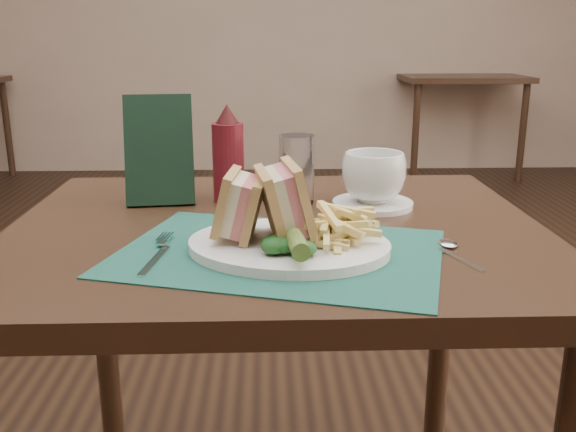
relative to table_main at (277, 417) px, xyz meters
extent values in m
plane|color=black|center=(0.00, 0.50, -0.38)|extent=(7.00, 7.00, 0.00)
plane|color=tan|center=(0.00, 4.00, -0.38)|extent=(6.00, 0.00, 6.00)
cube|color=#184E3F|center=(0.00, -0.15, 0.38)|extent=(0.54, 0.45, 0.00)
cylinder|color=#4F6F2A|center=(0.02, -0.20, 0.41)|extent=(0.03, 0.12, 0.03)
cylinder|color=white|center=(0.18, 0.11, 0.38)|extent=(0.19, 0.19, 0.01)
imported|color=white|center=(0.18, 0.11, 0.43)|extent=(0.16, 0.16, 0.09)
cylinder|color=white|center=(0.04, 0.14, 0.44)|extent=(0.09, 0.09, 0.13)
cube|color=black|center=(-0.22, 0.15, 0.48)|extent=(0.13, 0.09, 0.20)
camera|label=1|loc=(-0.02, -1.04, 0.69)|focal=40.00mm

